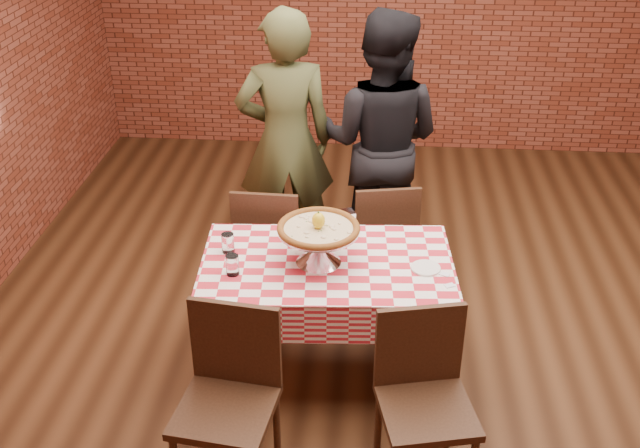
% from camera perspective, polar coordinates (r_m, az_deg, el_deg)
% --- Properties ---
extents(ground, '(6.00, 6.00, 0.00)m').
position_cam_1_polar(ground, '(4.74, 6.37, -8.50)').
color(ground, black).
rests_on(ground, ground).
extents(table, '(1.37, 0.88, 0.75)m').
position_cam_1_polar(table, '(4.22, 0.52, -7.31)').
color(table, '#3D2616').
rests_on(table, ground).
extents(tablecloth, '(1.41, 0.91, 0.23)m').
position_cam_1_polar(tablecloth, '(4.06, 0.54, -4.26)').
color(tablecloth, red).
rests_on(tablecloth, table).
extents(pizza_stand, '(0.45, 0.45, 0.19)m').
position_cam_1_polar(pizza_stand, '(3.95, -0.11, -1.68)').
color(pizza_stand, silver).
rests_on(pizza_stand, tablecloth).
extents(pizza, '(0.45, 0.45, 0.03)m').
position_cam_1_polar(pizza, '(3.90, -0.11, -0.38)').
color(pizza, beige).
rests_on(pizza, pizza_stand).
extents(lemon, '(0.07, 0.07, 0.09)m').
position_cam_1_polar(lemon, '(3.88, -0.12, 0.27)').
color(lemon, yellow).
rests_on(lemon, pizza).
extents(water_glass_left, '(0.07, 0.07, 0.11)m').
position_cam_1_polar(water_glass_left, '(3.90, -6.66, -3.10)').
color(water_glass_left, white).
rests_on(water_glass_left, tablecloth).
extents(water_glass_right, '(0.07, 0.07, 0.11)m').
position_cam_1_polar(water_glass_right, '(4.09, -7.01, -1.44)').
color(water_glass_right, white).
rests_on(water_glass_right, tablecloth).
extents(side_plate, '(0.16, 0.16, 0.01)m').
position_cam_1_polar(side_plate, '(3.98, 8.02, -3.33)').
color(side_plate, white).
rests_on(side_plate, tablecloth).
extents(sweetener_packet_a, '(0.06, 0.05, 0.00)m').
position_cam_1_polar(sweetener_packet_a, '(3.86, 9.80, -4.62)').
color(sweetener_packet_a, white).
rests_on(sweetener_packet_a, tablecloth).
extents(sweetener_packet_b, '(0.06, 0.05, 0.00)m').
position_cam_1_polar(sweetener_packet_b, '(3.95, 9.43, -3.78)').
color(sweetener_packet_b, white).
rests_on(sweetener_packet_b, tablecloth).
extents(condiment_caddy, '(0.12, 0.11, 0.14)m').
position_cam_1_polar(condiment_caddy, '(4.23, 1.90, 0.10)').
color(condiment_caddy, silver).
rests_on(condiment_caddy, tablecloth).
extents(chair_near_left, '(0.49, 0.49, 0.92)m').
position_cam_1_polar(chair_near_left, '(3.58, -7.21, -13.81)').
color(chair_near_left, '#3D2616').
rests_on(chair_near_left, ground).
extents(chair_near_right, '(0.50, 0.50, 0.90)m').
position_cam_1_polar(chair_near_right, '(3.59, 8.09, -13.87)').
color(chair_near_right, '#3D2616').
rests_on(chair_near_right, ground).
extents(chair_far_left, '(0.42, 0.42, 0.89)m').
position_cam_1_polar(chair_far_left, '(4.79, -3.71, -1.45)').
color(chair_far_left, '#3D2616').
rests_on(chair_far_left, ground).
extents(chair_far_right, '(0.47, 0.47, 0.88)m').
position_cam_1_polar(chair_far_right, '(4.86, 4.61, -1.07)').
color(chair_far_right, '#3D2616').
rests_on(chair_far_right, ground).
extents(diner_olive, '(0.73, 0.56, 1.81)m').
position_cam_1_polar(diner_olive, '(5.09, -2.64, 6.28)').
color(diner_olive, '#404525').
rests_on(diner_olive, ground).
extents(diner_black, '(1.01, 0.87, 1.79)m').
position_cam_1_polar(diner_black, '(5.11, 4.61, 6.23)').
color(diner_black, black).
rests_on(diner_black, ground).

